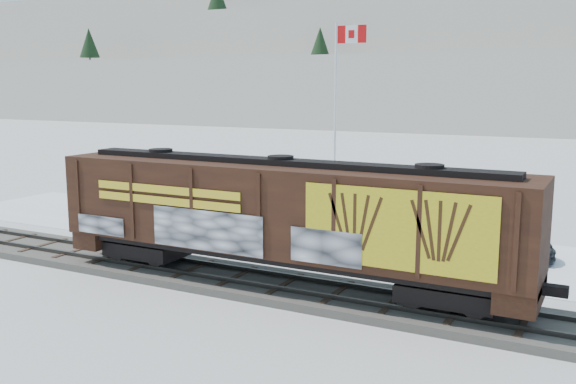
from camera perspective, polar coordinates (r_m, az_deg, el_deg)
The scene contains 9 objects.
ground at distance 24.97m, azimuth -8.46°, elevation -7.41°, with size 500.00×500.00×0.00m, color white.
rail_track at distance 24.92m, azimuth -8.47°, elevation -7.09°, with size 50.00×3.40×0.43m.
parking_strip at distance 31.11m, azimuth -0.31°, elevation -3.89°, with size 40.00×8.00×0.03m, color white.
hillside at distance 159.84m, azimuth 22.93°, elevation 11.32°, with size 360.00×110.00×93.00m.
hopper_railcar at distance 22.28m, azimuth -0.65°, elevation -1.88°, with size 17.25×3.06×4.28m.
flagpole at distance 38.23m, azimuth 4.35°, elevation 4.54°, with size 2.30×0.90×10.78m.
car_silver at distance 38.12m, azimuth -14.93°, elevation -0.54°, with size 1.79×4.45×1.52m, color silver.
car_white at distance 31.19m, azimuth -3.32°, elevation -2.33°, with size 1.70×4.88×1.61m, color silver.
car_dark at distance 28.25m, azimuth 17.54°, elevation -4.13°, with size 2.10×5.16×1.50m, color black.
Camera 1 is at (14.17, -19.25, 7.21)m, focal length 40.00 mm.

